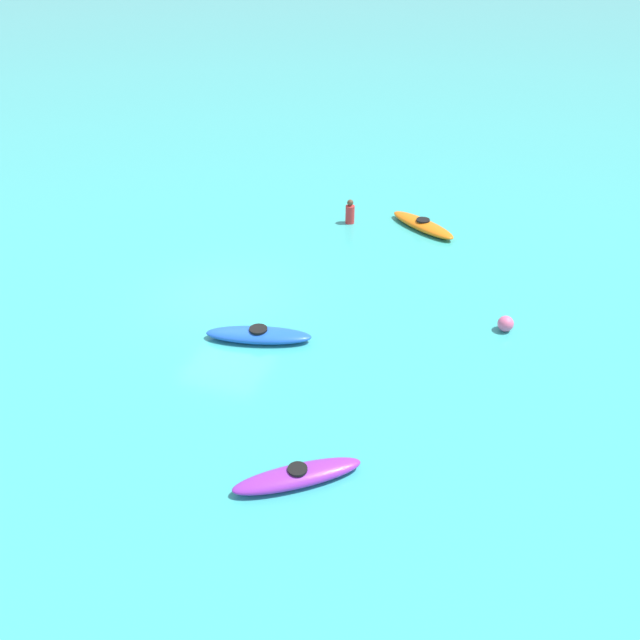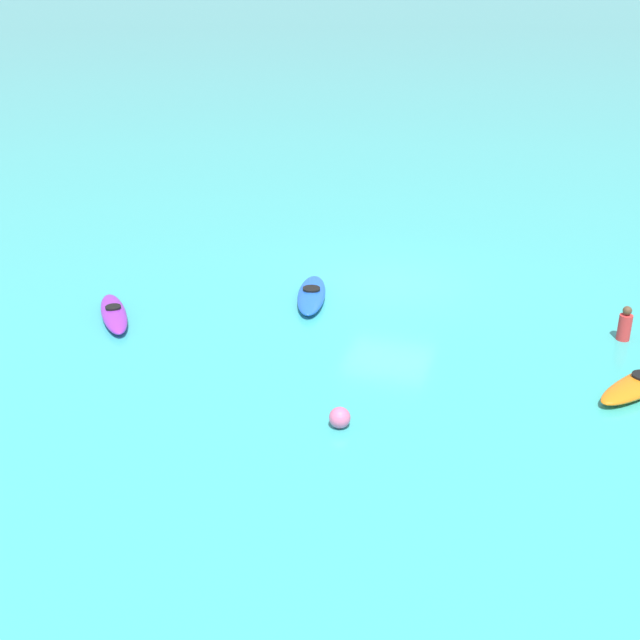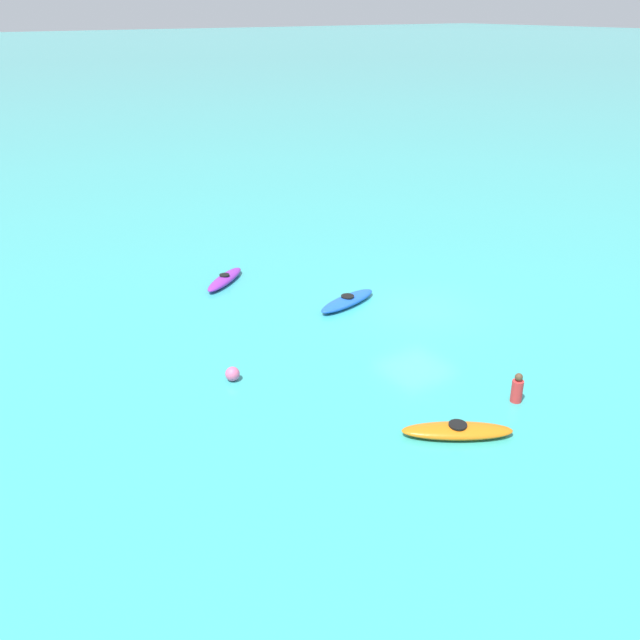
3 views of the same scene
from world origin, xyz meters
TOP-DOWN VIEW (x-y plane):
  - ground_plane at (0.00, 0.00)m, footprint 600.00×600.00m
  - kayak_purple at (6.23, 4.71)m, footprint 2.10×2.50m
  - kayak_blue at (1.77, 1.93)m, footprint 1.42×2.89m
  - kayak_orange at (-6.60, 4.52)m, footprint 2.19×2.79m
  - buoy_pink at (-0.84, 7.99)m, footprint 0.43×0.43m
  - person_near_shore at (-6.28, 1.96)m, footprint 0.45×0.45m

SIDE VIEW (x-z plane):
  - ground_plane at x=0.00m, z-range 0.00..0.00m
  - kayak_purple at x=6.23m, z-range -0.02..0.35m
  - kayak_orange at x=-6.60m, z-range -0.02..0.35m
  - kayak_blue at x=1.77m, z-range -0.02..0.35m
  - buoy_pink at x=-0.84m, z-range 0.00..0.43m
  - person_near_shore at x=-6.28m, z-range -0.05..0.83m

